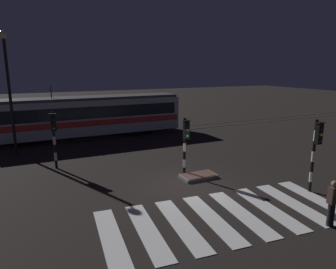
# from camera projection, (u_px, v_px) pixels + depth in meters

# --- Properties ---
(ground_plane) EXTENTS (120.00, 120.00, 0.00)m
(ground_plane) POSITION_uv_depth(u_px,v_px,m) (185.00, 186.00, 14.45)
(ground_plane) COLOR black
(rail_near) EXTENTS (80.00, 0.12, 0.03)m
(rail_near) POSITION_uv_depth(u_px,v_px,m) (117.00, 136.00, 24.70)
(rail_near) COLOR #59595E
(rail_near) RESTS_ON ground
(rail_far) EXTENTS (80.00, 0.12, 0.03)m
(rail_far) POSITION_uv_depth(u_px,v_px,m) (112.00, 133.00, 25.96)
(rail_far) COLOR #59595E
(rail_far) RESTS_ON ground
(crosswalk_zebra) EXTENTS (9.81, 4.89, 0.02)m
(crosswalk_zebra) POSITION_uv_depth(u_px,v_px,m) (227.00, 216.00, 11.54)
(crosswalk_zebra) COLOR silver
(crosswalk_zebra) RESTS_ON ground
(traffic_island) EXTENTS (1.80, 1.01, 0.18)m
(traffic_island) POSITION_uv_depth(u_px,v_px,m) (198.00, 176.00, 15.51)
(traffic_island) COLOR slate
(traffic_island) RESTS_ON ground
(traffic_light_corner_near_right) EXTENTS (0.36, 0.42, 3.32)m
(traffic_light_corner_near_right) POSITION_uv_depth(u_px,v_px,m) (316.00, 145.00, 13.24)
(traffic_light_corner_near_right) COLOR black
(traffic_light_corner_near_right) RESTS_ON ground
(traffic_light_corner_far_left) EXTENTS (0.36, 0.42, 3.20)m
(traffic_light_corner_far_left) POSITION_uv_depth(u_px,v_px,m) (54.00, 132.00, 16.43)
(traffic_light_corner_far_left) COLOR black
(traffic_light_corner_far_left) RESTS_ON ground
(traffic_light_median_centre) EXTENTS (0.36, 0.42, 3.02)m
(traffic_light_median_centre) POSITION_uv_depth(u_px,v_px,m) (186.00, 138.00, 15.38)
(traffic_light_median_centre) COLOR black
(traffic_light_median_centre) RESTS_ON ground
(street_lamp_trackside_left) EXTENTS (0.44, 1.21, 7.56)m
(street_lamp_trackside_left) POSITION_uv_depth(u_px,v_px,m) (8.00, 80.00, 18.46)
(street_lamp_trackside_left) COLOR black
(street_lamp_trackside_left) RESTS_ON ground
(tram) EXTENTS (15.60, 2.58, 4.15)m
(tram) POSITION_uv_depth(u_px,v_px,m) (84.00, 116.00, 23.95)
(tram) COLOR silver
(tram) RESTS_ON ground
(pedestrian_waiting_at_kerb) EXTENTS (0.36, 0.24, 1.71)m
(pedestrian_waiting_at_kerb) POSITION_uv_depth(u_px,v_px,m) (332.00, 203.00, 10.61)
(pedestrian_waiting_at_kerb) COLOR black
(pedestrian_waiting_at_kerb) RESTS_ON ground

